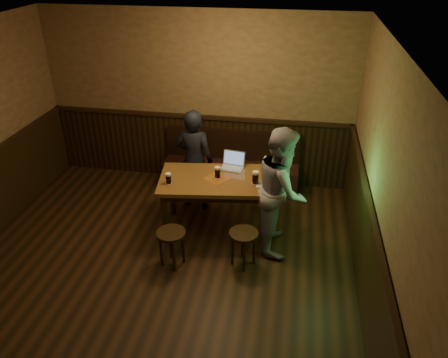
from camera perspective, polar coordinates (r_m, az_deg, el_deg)
room at (r=4.81m, az=-10.76°, el=-2.82°), size 5.04×6.04×2.84m
bench at (r=7.24m, az=0.93°, el=1.22°), size 2.20×0.50×0.95m
pub_table at (r=5.97m, az=-0.92°, el=-0.84°), size 1.66×1.09×0.84m
stool_left at (r=5.54m, az=-6.89°, el=-7.73°), size 0.48×0.48×0.50m
stool_right at (r=5.51m, az=2.58°, el=-7.83°), size 0.43×0.43×0.49m
pint_left at (r=5.80m, az=-7.27°, el=0.09°), size 0.10×0.10×0.15m
pint_mid at (r=5.90m, az=-0.86°, el=0.89°), size 0.10×0.10×0.16m
pint_right at (r=5.77m, az=4.13°, el=0.21°), size 0.11×0.11×0.18m
laptop at (r=6.17m, az=1.15°, el=2.03°), size 0.35×0.30×0.23m
menu at (r=5.79m, az=5.32°, el=-0.73°), size 0.24×0.18×0.00m
person_suit at (r=6.50m, az=-3.88°, el=2.45°), size 0.62×0.45×1.58m
person_grey at (r=5.65m, az=7.55°, el=-1.42°), size 0.69×0.86×1.71m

